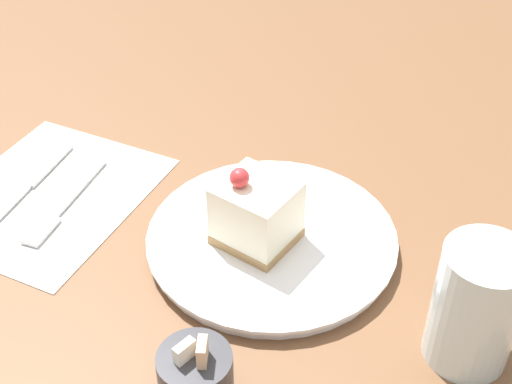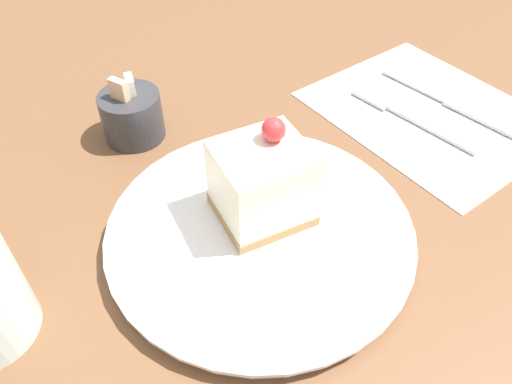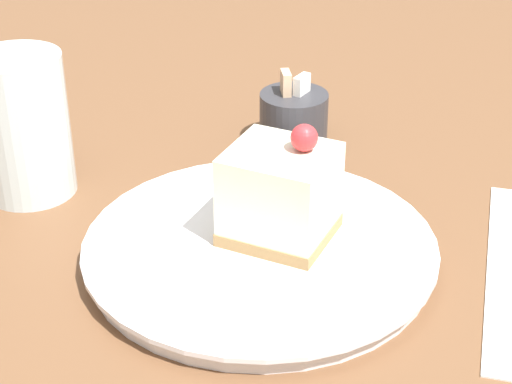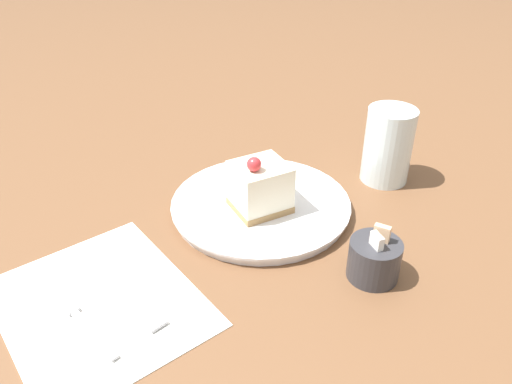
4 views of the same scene
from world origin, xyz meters
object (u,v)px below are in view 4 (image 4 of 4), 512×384
at_px(cake_slice, 260,187).
at_px(fork, 128,297).
at_px(plate, 261,205).
at_px(drinking_glass, 388,145).
at_px(knife, 68,305).
at_px(sugar_bowl, 374,259).

distance_m(cake_slice, fork, 0.24).
relative_size(plate, drinking_glass, 2.16).
relative_size(cake_slice, knife, 0.51).
distance_m(cake_slice, knife, 0.30).
distance_m(plate, cake_slice, 0.05).
height_order(knife, drinking_glass, drinking_glass).
xyz_separation_m(knife, drinking_glass, (-0.52, 0.08, 0.06)).
bearing_deg(knife, cake_slice, 175.21).
height_order(plate, fork, plate).
distance_m(fork, drinking_glass, 0.47).
xyz_separation_m(plate, sugar_bowl, (-0.00, 0.20, 0.02)).
xyz_separation_m(plate, knife, (0.31, -0.01, -0.00)).
bearing_deg(knife, drinking_glass, 170.43).
height_order(fork, drinking_glass, drinking_glass).
xyz_separation_m(cake_slice, drinking_glass, (-0.23, 0.06, 0.01)).
distance_m(plate, knife, 0.31).
relative_size(cake_slice, sugar_bowl, 1.26).
relative_size(fork, sugar_bowl, 2.21).
bearing_deg(drinking_glass, knife, -9.07).
bearing_deg(cake_slice, fork, 19.29).
height_order(plate, knife, plate).
bearing_deg(sugar_bowl, drinking_glass, -148.69).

